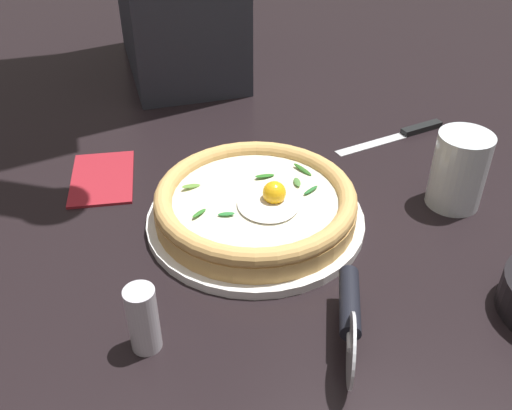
# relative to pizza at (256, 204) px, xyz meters

# --- Properties ---
(ground_plane) EXTENTS (2.40, 2.40, 0.03)m
(ground_plane) POSITION_rel_pizza_xyz_m (0.00, -0.02, -0.05)
(ground_plane) COLOR black
(ground_plane) RESTS_ON ground
(pizza_plate) EXTENTS (0.29, 0.29, 0.01)m
(pizza_plate) POSITION_rel_pizza_xyz_m (0.00, 0.00, -0.03)
(pizza_plate) COLOR white
(pizza_plate) RESTS_ON ground
(pizza) EXTENTS (0.26, 0.26, 0.06)m
(pizza) POSITION_rel_pizza_xyz_m (0.00, 0.00, 0.00)
(pizza) COLOR #DDAA5D
(pizza) RESTS_ON pizza_plate
(pizza_cutter) EXTENTS (0.14, 0.06, 0.07)m
(pizza_cutter) POSITION_rel_pizza_xyz_m (-0.21, -0.06, 0.00)
(pizza_cutter) COLOR silver
(pizza_cutter) RESTS_ON ground
(table_knife) EXTENTS (0.08, 0.20, 0.01)m
(table_knife) POSITION_rel_pizza_xyz_m (0.19, -0.29, -0.03)
(table_knife) COLOR silver
(table_knife) RESTS_ON ground
(drinking_glass) EXTENTS (0.07, 0.07, 0.11)m
(drinking_glass) POSITION_rel_pizza_xyz_m (-0.00, -0.28, 0.01)
(drinking_glass) COLOR silver
(drinking_glass) RESTS_ON ground
(folded_napkin) EXTENTS (0.14, 0.10, 0.01)m
(folded_napkin) POSITION_rel_pizza_xyz_m (0.15, 0.20, -0.03)
(folded_napkin) COLOR maroon
(folded_napkin) RESTS_ON ground
(pepper_shaker) EXTENTS (0.03, 0.03, 0.08)m
(pepper_shaker) POSITION_rel_pizza_xyz_m (-0.18, 0.15, 0.01)
(pepper_shaker) COLOR silver
(pepper_shaker) RESTS_ON ground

